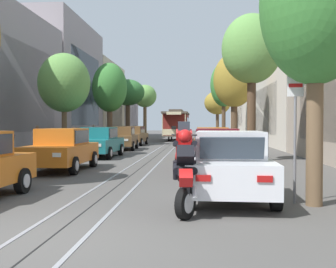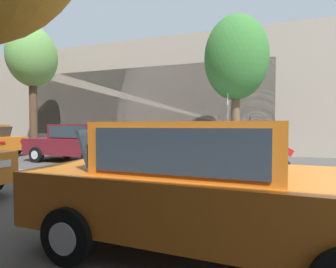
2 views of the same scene
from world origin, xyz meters
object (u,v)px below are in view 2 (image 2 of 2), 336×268
(parked_car_maroon_second_right, at_px, (78,143))
(street_tree_kerb_right_near, at_px, (236,59))
(street_tree_kerb_right_second, at_px, (32,58))
(motorcycle_with_rider, at_px, (265,145))
(street_sign_post, at_px, (228,119))
(fire_hydrant, at_px, (70,148))
(parked_car_white_near_right, at_px, (211,146))
(parked_car_orange_near_left, at_px, (202,184))

(parked_car_maroon_second_right, height_order, street_tree_kerb_right_near, street_tree_kerb_right_near)
(street_tree_kerb_right_near, height_order, street_tree_kerb_right_second, street_tree_kerb_right_second)
(motorcycle_with_rider, bearing_deg, parked_car_maroon_second_right, 82.51)
(parked_car_maroon_second_right, relative_size, street_tree_kerb_right_near, 0.73)
(street_sign_post, bearing_deg, fire_hydrant, 90.31)
(parked_car_white_near_right, height_order, street_tree_kerb_right_second, street_tree_kerb_right_second)
(parked_car_maroon_second_right, bearing_deg, parked_car_orange_near_left, -132.59)
(motorcycle_with_rider, bearing_deg, street_tree_kerb_right_second, 76.74)
(parked_car_maroon_second_right, bearing_deg, street_tree_kerb_right_second, 67.29)
(street_tree_kerb_right_second, height_order, street_sign_post, street_tree_kerb_right_second)
(parked_car_orange_near_left, xyz_separation_m, fire_hydrant, (7.40, 8.11, -0.38))
(parked_car_orange_near_left, xyz_separation_m, motorcycle_with_rider, (5.06, -0.89, 0.14))
(parked_car_white_near_right, distance_m, street_tree_kerb_right_second, 11.00)
(street_sign_post, bearing_deg, parked_car_white_near_right, 162.81)
(street_tree_kerb_right_near, bearing_deg, parked_car_maroon_second_right, 105.31)
(parked_car_orange_near_left, height_order, fire_hydrant, parked_car_orange_near_left)
(street_tree_kerb_right_second, bearing_deg, motorcycle_with_rider, -103.26)
(parked_car_orange_near_left, xyz_separation_m, street_sign_post, (7.45, 0.43, 0.99))
(street_tree_kerb_right_second, distance_m, street_sign_post, 10.91)
(parked_car_maroon_second_right, xyz_separation_m, motorcycle_with_rider, (-0.98, -7.46, 0.14))
(parked_car_maroon_second_right, xyz_separation_m, street_sign_post, (1.41, -6.14, 0.99))
(parked_car_white_near_right, bearing_deg, fire_hydrant, 79.32)
(street_tree_kerb_right_second, relative_size, street_sign_post, 2.38)
(street_tree_kerb_right_near, relative_size, fire_hydrant, 7.16)
(parked_car_maroon_second_right, bearing_deg, street_sign_post, -77.07)
(parked_car_orange_near_left, bearing_deg, street_tree_kerb_right_near, 1.17)
(parked_car_orange_near_left, bearing_deg, parked_car_white_near_right, 8.17)
(street_tree_kerb_right_near, bearing_deg, parked_car_white_near_right, 158.04)
(fire_hydrant, relative_size, street_sign_post, 0.29)
(parked_car_white_near_right, distance_m, street_tree_kerb_right_near, 3.93)
(street_tree_kerb_right_near, relative_size, street_sign_post, 2.08)
(motorcycle_with_rider, bearing_deg, parked_car_white_near_right, 60.80)
(street_tree_kerb_right_near, xyz_separation_m, fire_hydrant, (-0.39, 7.95, -3.83))
(street_tree_kerb_right_second, bearing_deg, fire_hydrant, -98.62)
(parked_car_white_near_right, bearing_deg, street_tree_kerb_right_second, 79.88)
(parked_car_orange_near_left, distance_m, parked_car_white_near_right, 6.10)
(parked_car_white_near_right, height_order, parked_car_maroon_second_right, same)
(street_tree_kerb_right_near, height_order, motorcycle_with_rider, street_tree_kerb_right_near)
(street_tree_kerb_right_second, height_order, fire_hydrant, street_tree_kerb_right_second)
(fire_hydrant, bearing_deg, street_tree_kerb_right_second, 81.38)
(parked_car_maroon_second_right, relative_size, street_tree_kerb_right_second, 0.64)
(parked_car_maroon_second_right, xyz_separation_m, street_tree_kerb_right_near, (1.75, -6.41, 3.45))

